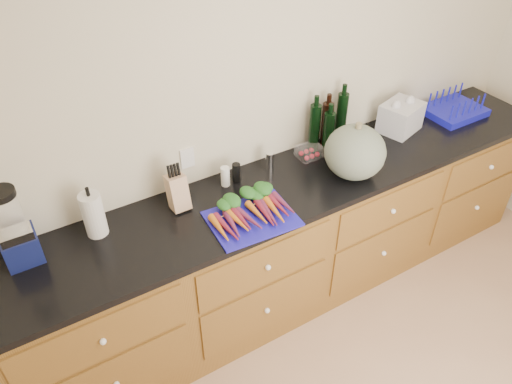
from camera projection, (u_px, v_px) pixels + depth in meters
wall_back at (276, 100)px, 2.92m from camera, size 4.10×0.05×2.60m
cabinets at (300, 239)px, 3.23m from camera, size 3.60×0.64×0.90m
countertop at (304, 181)px, 2.94m from camera, size 3.64×0.62×0.04m
cutting_board at (252, 219)px, 2.63m from camera, size 0.47×0.37×0.01m
carrots at (248, 210)px, 2.64m from camera, size 0.42×0.31×0.06m
squash at (355, 152)px, 2.86m from camera, size 0.35×0.35×0.32m
blender_appliance at (15, 231)px, 2.30m from camera, size 0.16×0.16×0.41m
paper_towel at (94, 215)px, 2.48m from camera, size 0.11×0.11×0.24m
knife_block at (178, 192)px, 2.66m from camera, size 0.10×0.10×0.20m
grinder_salt at (225, 176)px, 2.84m from camera, size 0.05×0.05×0.12m
grinder_pepper at (236, 173)px, 2.87m from camera, size 0.05×0.05×0.12m
canister_chrome at (270, 161)px, 2.96m from camera, size 0.05×0.05×0.12m
tomato_box at (309, 152)px, 3.08m from camera, size 0.15×0.12×0.07m
bottles at (328, 126)px, 3.10m from camera, size 0.28×0.14×0.33m
grocery_bag at (401, 117)px, 3.30m from camera, size 0.31×0.28×0.19m
dish_rack at (454, 109)px, 3.51m from camera, size 0.39×0.31×0.16m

